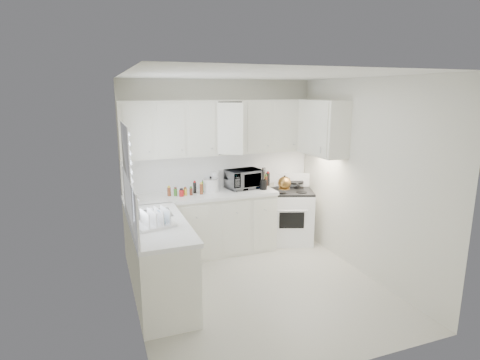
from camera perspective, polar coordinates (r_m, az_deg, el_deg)
name	(u,v)px	position (r m, az deg, el deg)	size (l,w,h in m)	color
floor	(259,288)	(5.13, 2.84, -15.43)	(3.20, 3.20, 0.00)	beige
ceiling	(262,75)	(4.53, 3.21, 15.02)	(3.20, 3.20, 0.00)	white
wall_back	(220,165)	(6.12, -2.95, 2.19)	(3.00, 3.00, 0.00)	beige
wall_front	(339,232)	(3.31, 14.16, -7.37)	(3.00, 3.00, 0.00)	beige
wall_left	(130,200)	(4.30, -15.67, -2.81)	(3.20, 3.20, 0.00)	beige
wall_right	(365,178)	(5.42, 17.73, 0.21)	(3.20, 3.20, 0.00)	beige
window_blinds	(128,171)	(4.59, -16.00, 1.33)	(0.06, 0.96, 1.06)	white
lower_cabinets_back	(202,226)	(5.96, -5.58, -6.62)	(2.22, 0.60, 0.90)	beige
lower_cabinets_left	(160,263)	(4.81, -11.64, -11.71)	(0.60, 1.60, 0.90)	beige
countertop_back	(201,195)	(5.81, -5.65, -2.22)	(2.24, 0.64, 0.05)	silver
countertop_left	(159,224)	(4.63, -11.78, -6.34)	(0.64, 1.62, 0.05)	silver
backsplash_back	(220,170)	(6.13, -2.91, 1.49)	(2.98, 0.02, 0.55)	silver
backsplash_left	(130,202)	(4.52, -15.71, -3.07)	(0.02, 1.60, 0.55)	silver
upper_cabinets_back	(223,154)	(5.94, -2.49, 3.82)	(3.00, 0.33, 0.80)	beige
upper_cabinets_right	(321,155)	(5.95, 11.75, 3.58)	(0.33, 0.90, 0.80)	beige
sink	(153,204)	(4.92, -12.49, -3.47)	(0.42, 0.38, 0.30)	gray
stove	(289,209)	(6.43, 7.17, -4.21)	(0.72, 0.59, 1.11)	white
tea_kettle	(284,182)	(6.08, 6.49, -0.29)	(0.25, 0.21, 0.23)	olive
frying_pan	(295,181)	(6.54, 8.02, -0.22)	(0.28, 0.48, 0.04)	black
microwave	(244,177)	(6.06, 0.56, 0.45)	(0.53, 0.29, 0.36)	gray
rice_cooker	(211,184)	(5.88, -4.29, -0.59)	(0.23, 0.23, 0.23)	white
paper_towel	(215,181)	(6.03, -3.62, -0.07)	(0.12, 0.12, 0.27)	white
utensil_crock	(264,178)	(5.99, 3.45, 0.27)	(0.12, 0.12, 0.35)	black
dish_rack	(155,217)	(4.46, -12.33, -5.28)	(0.40, 0.30, 0.22)	white
spice_left_0	(168,190)	(5.82, -10.38, -1.44)	(0.06, 0.06, 0.13)	brown
spice_left_1	(175,191)	(5.74, -9.49, -1.59)	(0.06, 0.06, 0.13)	#387627
spice_left_2	(179,189)	(5.84, -8.94, -1.32)	(0.06, 0.06, 0.13)	red
spice_left_3	(185,190)	(5.77, -8.03, -1.46)	(0.06, 0.06, 0.13)	yellow
spice_left_4	(189,188)	(5.87, -7.50, -1.20)	(0.06, 0.06, 0.13)	#582819
spice_left_5	(195,189)	(5.81, -6.58, -1.34)	(0.06, 0.06, 0.13)	black
spice_left_6	(198,187)	(5.91, -6.09, -1.08)	(0.06, 0.06, 0.13)	brown
spice_left_7	(205,188)	(5.84, -5.15, -1.22)	(0.06, 0.06, 0.13)	#387627
sauce_right_0	(257,180)	(6.24, 2.55, 0.01)	(0.06, 0.06, 0.19)	red
sauce_right_1	(262,180)	(6.21, 3.23, -0.06)	(0.06, 0.06, 0.19)	yellow
sauce_right_2	(264,179)	(6.29, 3.47, 0.09)	(0.06, 0.06, 0.19)	#582819
sauce_right_3	(268,180)	(6.26, 4.15, 0.02)	(0.06, 0.06, 0.19)	black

